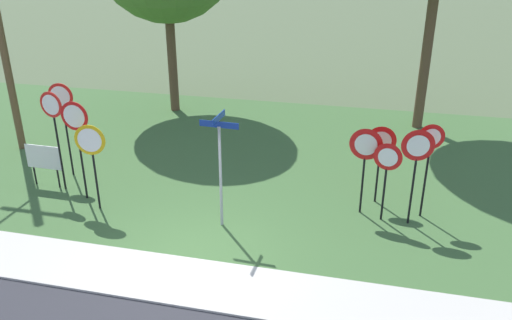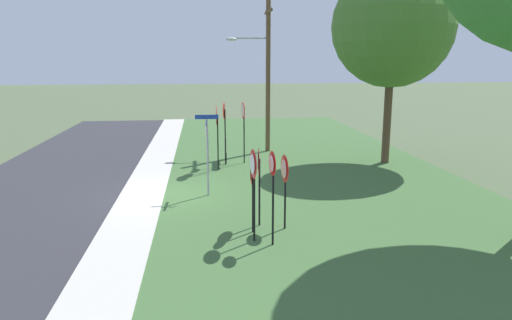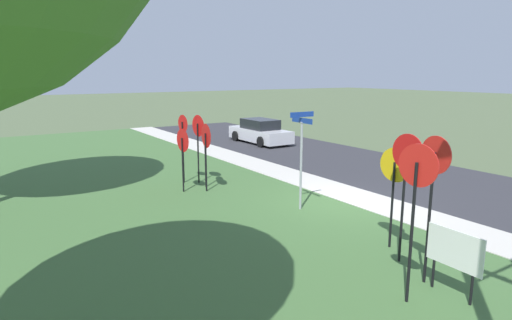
{
  "view_description": "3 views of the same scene",
  "coord_description": "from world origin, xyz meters",
  "px_view_note": "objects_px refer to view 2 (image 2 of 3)",
  "views": [
    {
      "loc": [
        3.66,
        -9.13,
        6.72
      ],
      "look_at": [
        0.66,
        3.45,
        1.05
      ],
      "focal_mm": 36.28,
      "sensor_mm": 36.0,
      "label": 1
    },
    {
      "loc": [
        16.68,
        1.4,
        4.83
      ],
      "look_at": [
        -0.24,
        3.36,
        1.19
      ],
      "focal_mm": 33.15,
      "sensor_mm": 36.0,
      "label": 2
    },
    {
      "loc": [
        -9.47,
        9.45,
        4.04
      ],
      "look_at": [
        0.11,
        3.23,
        1.74
      ],
      "focal_mm": 30.43,
      "sensor_mm": 36.0,
      "label": 3
    }
  ],
  "objects_px": {
    "stop_sign_near_right": "(224,120)",
    "stop_sign_far_center": "(243,119)",
    "yield_sign_center": "(284,175)",
    "street_name_post": "(207,148)",
    "yield_sign_near_left": "(258,168)",
    "yield_sign_near_right": "(252,179)",
    "utility_pole": "(265,67)",
    "oak_tree_left": "(393,27)",
    "notice_board": "(226,145)",
    "yield_sign_far_left": "(253,173)",
    "yield_sign_far_right": "(272,176)",
    "stop_sign_far_left": "(217,124)",
    "stop_sign_near_left": "(207,133)"
  },
  "relations": [
    {
      "from": "yield_sign_center",
      "to": "oak_tree_left",
      "type": "relative_size",
      "value": 0.24
    },
    {
      "from": "yield_sign_center",
      "to": "street_name_post",
      "type": "distance_m",
      "value": 4.25
    },
    {
      "from": "yield_sign_near_left",
      "to": "street_name_post",
      "type": "xyz_separation_m",
      "value": [
        -3.33,
        -1.41,
        -0.0
      ]
    },
    {
      "from": "utility_pole",
      "to": "street_name_post",
      "type": "bearing_deg",
      "value": -21.2
    },
    {
      "from": "stop_sign_far_center",
      "to": "stop_sign_far_left",
      "type": "bearing_deg",
      "value": -51.96
    },
    {
      "from": "yield_sign_near_right",
      "to": "stop_sign_near_left",
      "type": "bearing_deg",
      "value": -161.1
    },
    {
      "from": "stop_sign_near_right",
      "to": "stop_sign_far_center",
      "type": "bearing_deg",
      "value": 117.06
    },
    {
      "from": "stop_sign_near_left",
      "to": "yield_sign_far_left",
      "type": "bearing_deg",
      "value": 0.43
    },
    {
      "from": "yield_sign_near_right",
      "to": "street_name_post",
      "type": "height_order",
      "value": "street_name_post"
    },
    {
      "from": "utility_pole",
      "to": "stop_sign_far_left",
      "type": "bearing_deg",
      "value": -33.3
    },
    {
      "from": "stop_sign_far_center",
      "to": "yield_sign_near_right",
      "type": "distance_m",
      "value": 9.14
    },
    {
      "from": "yield_sign_near_right",
      "to": "notice_board",
      "type": "bearing_deg",
      "value": -168.53
    },
    {
      "from": "yield_sign_near_left",
      "to": "stop_sign_near_left",
      "type": "bearing_deg",
      "value": -164.56
    },
    {
      "from": "yield_sign_far_left",
      "to": "yield_sign_far_right",
      "type": "relative_size",
      "value": 1.0
    },
    {
      "from": "utility_pole",
      "to": "oak_tree_left",
      "type": "relative_size",
      "value": 0.91
    },
    {
      "from": "yield_sign_far_right",
      "to": "yield_sign_near_right",
      "type": "bearing_deg",
      "value": -164.73
    },
    {
      "from": "yield_sign_near_left",
      "to": "yield_sign_center",
      "type": "xyz_separation_m",
      "value": [
        0.37,
        0.69,
        -0.13
      ]
    },
    {
      "from": "yield_sign_near_right",
      "to": "oak_tree_left",
      "type": "height_order",
      "value": "oak_tree_left"
    },
    {
      "from": "yield_sign_center",
      "to": "notice_board",
      "type": "height_order",
      "value": "yield_sign_center"
    },
    {
      "from": "stop_sign_near_right",
      "to": "stop_sign_far_left",
      "type": "xyz_separation_m",
      "value": [
        0.9,
        -0.37,
        -0.05
      ]
    },
    {
      "from": "stop_sign_near_right",
      "to": "yield_sign_far_left",
      "type": "relative_size",
      "value": 1.14
    },
    {
      "from": "yield_sign_far_right",
      "to": "stop_sign_far_center",
      "type": "bearing_deg",
      "value": 171.16
    },
    {
      "from": "yield_sign_near_right",
      "to": "stop_sign_far_center",
      "type": "bearing_deg",
      "value": -173.62
    },
    {
      "from": "stop_sign_far_left",
      "to": "street_name_post",
      "type": "distance_m",
      "value": 4.08
    },
    {
      "from": "yield_sign_near_left",
      "to": "yield_sign_far_left",
      "type": "xyz_separation_m",
      "value": [
        1.2,
        -0.28,
        0.15
      ]
    },
    {
      "from": "stop_sign_near_right",
      "to": "yield_sign_near_left",
      "type": "distance_m",
      "value": 8.29
    },
    {
      "from": "street_name_post",
      "to": "oak_tree_left",
      "type": "xyz_separation_m",
      "value": [
        -4.56,
        8.4,
        4.48
      ]
    },
    {
      "from": "stop_sign_near_right",
      "to": "utility_pole",
      "type": "bearing_deg",
      "value": 152.8
    },
    {
      "from": "stop_sign_near_right",
      "to": "stop_sign_far_left",
      "type": "relative_size",
      "value": 1.03
    },
    {
      "from": "stop_sign_far_left",
      "to": "yield_sign_near_left",
      "type": "height_order",
      "value": "stop_sign_far_left"
    },
    {
      "from": "yield_sign_near_left",
      "to": "oak_tree_left",
      "type": "xyz_separation_m",
      "value": [
        -7.89,
        6.99,
        4.48
      ]
    },
    {
      "from": "utility_pole",
      "to": "oak_tree_left",
      "type": "distance_m",
      "value": 6.59
    },
    {
      "from": "stop_sign_far_center",
      "to": "yield_sign_near_left",
      "type": "bearing_deg",
      "value": -7.53
    },
    {
      "from": "street_name_post",
      "to": "utility_pole",
      "type": "distance_m",
      "value": 9.07
    },
    {
      "from": "yield_sign_near_right",
      "to": "street_name_post",
      "type": "relative_size",
      "value": 0.72
    },
    {
      "from": "yield_sign_center",
      "to": "stop_sign_far_center",
      "type": "bearing_deg",
      "value": 175.91
    },
    {
      "from": "oak_tree_left",
      "to": "yield_sign_far_left",
      "type": "bearing_deg",
      "value": -38.68
    },
    {
      "from": "street_name_post",
      "to": "notice_board",
      "type": "xyz_separation_m",
      "value": [
        -5.53,
        0.93,
        -0.9
      ]
    },
    {
      "from": "yield_sign_center",
      "to": "notice_board",
      "type": "relative_size",
      "value": 1.74
    },
    {
      "from": "yield_sign_center",
      "to": "street_name_post",
      "type": "xyz_separation_m",
      "value": [
        -3.7,
        -2.1,
        0.12
      ]
    },
    {
      "from": "stop_sign_near_left",
      "to": "yield_sign_center",
      "type": "bearing_deg",
      "value": 8.86
    },
    {
      "from": "stop_sign_near_right",
      "to": "notice_board",
      "type": "xyz_separation_m",
      "value": [
        -0.59,
        0.08,
        -1.25
      ]
    },
    {
      "from": "yield_sign_near_right",
      "to": "yield_sign_center",
      "type": "height_order",
      "value": "yield_sign_center"
    },
    {
      "from": "yield_sign_near_right",
      "to": "utility_pole",
      "type": "height_order",
      "value": "utility_pole"
    },
    {
      "from": "stop_sign_near_left",
      "to": "street_name_post",
      "type": "relative_size",
      "value": 0.81
    },
    {
      "from": "stop_sign_near_right",
      "to": "stop_sign_far_center",
      "type": "xyz_separation_m",
      "value": [
        -0.29,
        0.89,
        -0.01
      ]
    },
    {
      "from": "stop_sign_far_center",
      "to": "street_name_post",
      "type": "bearing_deg",
      "value": -23.72
    },
    {
      "from": "yield_sign_center",
      "to": "street_name_post",
      "type": "height_order",
      "value": "street_name_post"
    },
    {
      "from": "yield_sign_near_left",
      "to": "street_name_post",
      "type": "height_order",
      "value": "street_name_post"
    },
    {
      "from": "yield_sign_far_left",
      "to": "yield_sign_far_right",
      "type": "xyz_separation_m",
      "value": [
        0.32,
        0.46,
        -0.03
      ]
    }
  ]
}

